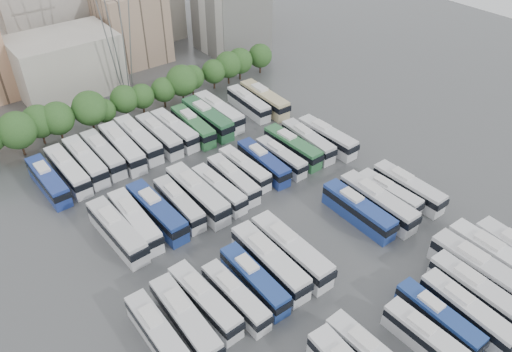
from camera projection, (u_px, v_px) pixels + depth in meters
ground at (272, 233)px, 70.38m from camera, size 220.00×220.00×0.00m
tree_line at (121, 99)px, 93.36m from camera, size 66.44×8.01×8.40m
city_buildings at (38, 40)px, 107.89m from camera, size 102.00×35.00×20.00m
electricity_pylon at (113, 7)px, 92.14m from camera, size 9.00×6.91×33.83m
bus_r0_s7 at (430, 341)px, 54.09m from camera, size 2.83×11.44×3.57m
bus_r0_s8 at (438, 318)px, 56.62m from camera, size 2.55×11.00×3.44m
bus_r0_s9 at (467, 312)px, 57.12m from camera, size 3.09×12.07×3.76m
bus_r0_s10 at (477, 292)px, 59.32m from camera, size 3.00×12.51×3.91m
bus_r0_s11 at (482, 271)px, 61.73m from camera, size 3.05×13.67×4.28m
bus_r0_s12 at (497, 259)px, 63.49m from camera, size 3.02×13.41×4.20m
bus_r1_s0 at (159, 334)px, 54.74m from camera, size 2.59×11.66×3.66m
bus_r1_s1 at (185, 320)px, 56.13m from camera, size 3.08×12.57×3.92m
bus_r1_s2 at (205, 301)px, 58.41m from camera, size 3.15×12.04×3.74m
bus_r1_s3 at (236, 297)px, 59.07m from camera, size 2.67×11.08×3.46m
bus_r1_s4 at (254, 280)px, 61.05m from camera, size 2.70×11.64×3.64m
bus_r1_s5 at (270, 261)px, 63.16m from camera, size 3.15×13.35×4.17m
bus_r1_s6 at (291, 250)px, 64.70m from camera, size 2.97×13.56×4.25m
bus_r1_s10 at (358, 210)px, 71.41m from camera, size 2.85×12.46×3.90m
bus_r1_s11 at (378, 202)px, 72.65m from camera, size 2.99×13.16×4.12m
bus_r1_s12 at (389, 193)px, 74.96m from camera, size 2.79×10.87×3.38m
bus_r1_s13 at (408, 188)px, 75.69m from camera, size 2.75×12.16×3.81m
bus_r2_s1 at (117, 231)px, 67.79m from camera, size 3.33×13.04×4.06m
bus_r2_s2 at (135, 221)px, 69.53m from camera, size 3.08×12.62×3.94m
bus_r2_s3 at (157, 211)px, 71.04m from camera, size 3.28×13.05×4.07m
bus_r2_s4 at (179, 203)px, 72.83m from camera, size 2.80×11.59×3.62m
bus_r2_s5 at (198, 194)px, 74.11m from camera, size 3.10×13.56×4.24m
bus_r2_s6 at (219, 189)px, 75.61m from camera, size 2.87×11.42×3.56m
bus_r2_s7 at (233, 179)px, 77.54m from camera, size 2.84×11.63×3.63m
bus_r2_s8 at (245, 168)px, 80.04m from camera, size 2.70×11.14×3.48m
bus_r2_s9 at (263, 162)px, 81.18m from camera, size 3.10×11.93×3.71m
bus_r2_s10 at (281, 157)px, 82.68m from camera, size 2.51×10.86×3.40m
bus_r2_s11 at (292, 147)px, 84.77m from camera, size 3.03×12.30×3.84m
bus_r2_s12 at (308, 141)px, 86.31m from camera, size 3.20×12.11×3.77m
bus_r2_s13 at (327, 137)px, 87.25m from camera, size 3.03×12.45×3.89m
bus_r3_s0 at (48, 181)px, 77.06m from camera, size 2.98×12.26×3.82m
bus_r3_s1 at (68, 170)px, 79.13m from camera, size 3.09×12.73×3.97m
bus_r3_s2 at (86, 161)px, 81.17m from camera, size 2.84×12.85×4.03m
bus_r3_s3 at (103, 154)px, 82.97m from camera, size 2.76×12.54×3.93m
bus_r3_s4 at (122, 147)px, 84.26m from camera, size 3.39×13.50×4.21m
bus_r3_s5 at (138, 139)px, 86.45m from camera, size 2.98×13.27×4.16m
bus_r3_s6 at (159, 135)px, 87.68m from camera, size 2.78×12.52×3.93m
bus_r3_s7 at (175, 130)px, 89.21m from camera, size 3.08×12.46×3.88m
bus_r3_s8 at (193, 126)px, 90.28m from camera, size 3.31×12.52×3.89m
bus_r3_s9 at (207, 118)px, 92.16m from camera, size 3.04×13.49×4.23m
bus_r3_s10 at (219, 112)px, 94.29m from camera, size 2.92×13.08×4.10m
bus_r3_s12 at (249, 103)px, 97.33m from camera, size 3.19×11.98×3.72m
bus_r3_s13 at (264, 99)px, 98.28m from camera, size 3.36×13.25×4.13m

